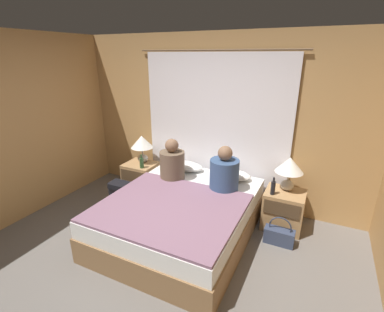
% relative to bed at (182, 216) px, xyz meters
% --- Properties ---
extents(ground_plane, '(16.00, 16.00, 0.00)m').
position_rel_bed_xyz_m(ground_plane, '(0.00, -0.86, -0.26)').
color(ground_plane, '#66605B').
extents(wall_back, '(4.52, 0.06, 2.50)m').
position_rel_bed_xyz_m(wall_back, '(0.00, 1.13, 0.99)').
color(wall_back, tan).
rests_on(wall_back, ground_plane).
extents(curtain_panel, '(2.43, 0.02, 2.26)m').
position_rel_bed_xyz_m(curtain_panel, '(0.00, 1.07, 0.87)').
color(curtain_panel, white).
rests_on(curtain_panel, ground_plane).
extents(bed, '(1.67, 2.03, 0.52)m').
position_rel_bed_xyz_m(bed, '(0.00, 0.00, 0.00)').
color(bed, olive).
rests_on(bed, ground_plane).
extents(nightstand_left, '(0.50, 0.45, 0.52)m').
position_rel_bed_xyz_m(nightstand_left, '(-1.14, 0.73, 0.00)').
color(nightstand_left, '#A87F51').
rests_on(nightstand_left, ground_plane).
extents(nightstand_right, '(0.50, 0.45, 0.52)m').
position_rel_bed_xyz_m(nightstand_right, '(1.14, 0.73, 0.00)').
color(nightstand_right, '#A87F51').
rests_on(nightstand_right, ground_plane).
extents(lamp_left, '(0.36, 0.36, 0.45)m').
position_rel_bed_xyz_m(lamp_left, '(-1.14, 0.81, 0.57)').
color(lamp_left, '#B2A899').
rests_on(lamp_left, nightstand_left).
extents(lamp_right, '(0.36, 0.36, 0.45)m').
position_rel_bed_xyz_m(lamp_right, '(1.14, 0.81, 0.57)').
color(lamp_right, '#B2A899').
rests_on(lamp_right, nightstand_right).
extents(pillow_left, '(0.58, 0.32, 0.12)m').
position_rel_bed_xyz_m(pillow_left, '(-0.37, 0.81, 0.32)').
color(pillow_left, white).
rests_on(pillow_left, bed).
extents(pillow_right, '(0.58, 0.32, 0.12)m').
position_rel_bed_xyz_m(pillow_right, '(0.37, 0.81, 0.32)').
color(pillow_right, white).
rests_on(pillow_right, bed).
extents(blanket_on_bed, '(1.61, 1.40, 0.03)m').
position_rel_bed_xyz_m(blanket_on_bed, '(0.00, -0.29, 0.28)').
color(blanket_on_bed, slate).
rests_on(blanket_on_bed, bed).
extents(person_left_in_bed, '(0.35, 0.35, 0.59)m').
position_rel_bed_xyz_m(person_left_in_bed, '(-0.38, 0.45, 0.50)').
color(person_left_in_bed, brown).
rests_on(person_left_in_bed, bed).
extents(person_right_in_bed, '(0.38, 0.38, 0.60)m').
position_rel_bed_xyz_m(person_right_in_bed, '(0.39, 0.45, 0.50)').
color(person_right_in_bed, '#38517A').
rests_on(person_right_in_bed, bed).
extents(beer_bottle_on_left_stand, '(0.06, 0.06, 0.22)m').
position_rel_bed_xyz_m(beer_bottle_on_left_stand, '(-1.02, 0.60, 0.34)').
color(beer_bottle_on_left_stand, '#2D4C28').
rests_on(beer_bottle_on_left_stand, nightstand_left).
extents(beer_bottle_on_right_stand, '(0.06, 0.06, 0.24)m').
position_rel_bed_xyz_m(beer_bottle_on_right_stand, '(1.00, 0.60, 0.35)').
color(beer_bottle_on_right_stand, black).
rests_on(beer_bottle_on_right_stand, nightstand_right).
extents(backpack_on_floor, '(0.29, 0.22, 0.38)m').
position_rel_bed_xyz_m(backpack_on_floor, '(-1.19, 0.24, -0.04)').
color(backpack_on_floor, black).
rests_on(backpack_on_floor, ground_plane).
extents(handbag_on_floor, '(0.36, 0.15, 0.37)m').
position_rel_bed_xyz_m(handbag_on_floor, '(1.17, 0.34, -0.15)').
color(handbag_on_floor, '#333D56').
rests_on(handbag_on_floor, ground_plane).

